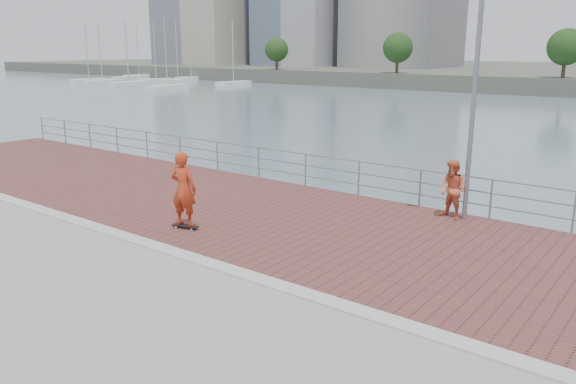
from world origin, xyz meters
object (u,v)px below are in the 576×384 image
Objects in this scene: street_lamp at (472,46)px; skateboarder at (184,189)px; bystander at (453,190)px; guardrail at (389,179)px.

skateboarder is at bearing -139.29° from street_lamp.
bystander is at bearing -149.29° from skateboarder.
guardrail is at bearing 159.27° from street_lamp.
street_lamp reaches higher than bystander.
guardrail is 6.08× the size of street_lamp.
bystander reaches higher than guardrail.
street_lamp is at bearing -20.73° from guardrail.
skateboarder is at bearing -116.84° from guardrail.
street_lamp is 3.78m from bystander.
street_lamp is 3.36× the size of skateboarder.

